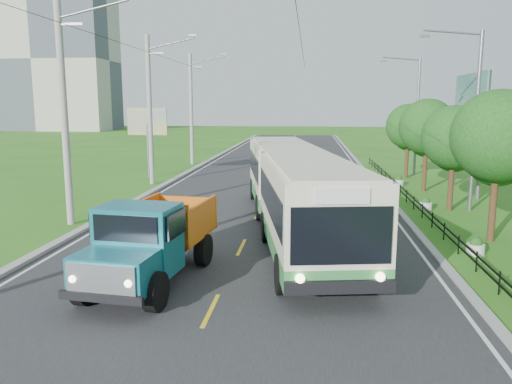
% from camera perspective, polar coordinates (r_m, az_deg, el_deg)
% --- Properties ---
extents(ground, '(240.00, 240.00, 0.00)m').
position_cam_1_polar(ground, '(13.62, -5.19, -13.36)').
color(ground, '#2E6919').
rests_on(ground, ground).
extents(road, '(14.00, 120.00, 0.02)m').
position_cam_1_polar(road, '(32.80, 1.63, 0.45)').
color(road, '#28282B').
rests_on(road, ground).
extents(curb_left, '(0.40, 120.00, 0.15)m').
position_cam_1_polar(curb_left, '(34.11, -10.51, 0.77)').
color(curb_left, '#9E9E99').
rests_on(curb_left, ground).
extents(curb_right, '(0.30, 120.00, 0.10)m').
position_cam_1_polar(curb_right, '(33.02, 14.10, 0.29)').
color(curb_right, '#9E9E99').
rests_on(curb_right, ground).
extents(edge_line_left, '(0.12, 120.00, 0.00)m').
position_cam_1_polar(edge_line_left, '(33.96, -9.62, 0.66)').
color(edge_line_left, silver).
rests_on(edge_line_left, road).
extents(edge_line_right, '(0.12, 120.00, 0.00)m').
position_cam_1_polar(edge_line_right, '(32.96, 13.24, 0.26)').
color(edge_line_right, silver).
rests_on(edge_line_right, road).
extents(centre_dash, '(0.12, 2.20, 0.00)m').
position_cam_1_polar(centre_dash, '(13.61, -5.19, -13.28)').
color(centre_dash, yellow).
rests_on(centre_dash, road).
extents(railing_right, '(0.04, 40.00, 0.60)m').
position_cam_1_polar(railing_right, '(27.30, 17.59, -1.30)').
color(railing_right, black).
rests_on(railing_right, ground).
extents(pole_near, '(3.51, 0.32, 10.00)m').
position_cam_1_polar(pole_near, '(23.84, -21.01, 8.57)').
color(pole_near, gray).
rests_on(pole_near, ground).
extents(pole_mid, '(3.51, 0.32, 10.00)m').
position_cam_1_polar(pole_mid, '(34.97, -11.99, 9.20)').
color(pole_mid, gray).
rests_on(pole_mid, ground).
extents(pole_far, '(3.51, 0.32, 10.00)m').
position_cam_1_polar(pole_far, '(46.53, -7.38, 9.44)').
color(pole_far, gray).
rests_on(pole_far, ground).
extents(tree_third, '(3.60, 3.62, 6.00)m').
position_cam_1_polar(tree_third, '(21.72, 25.96, 5.24)').
color(tree_third, '#382314').
rests_on(tree_third, ground).
extents(tree_fourth, '(3.24, 3.31, 5.40)m').
position_cam_1_polar(tree_fourth, '(27.46, 21.71, 5.45)').
color(tree_fourth, '#382314').
rests_on(tree_fourth, ground).
extents(tree_fifth, '(3.48, 3.52, 5.80)m').
position_cam_1_polar(tree_fifth, '(33.26, 19.00, 6.72)').
color(tree_fifth, '#382314').
rests_on(tree_fifth, ground).
extents(tree_back, '(3.30, 3.36, 5.50)m').
position_cam_1_polar(tree_back, '(39.13, 17.05, 6.92)').
color(tree_back, '#382314').
rests_on(tree_back, ground).
extents(streetlight_mid, '(3.02, 0.20, 9.07)m').
position_cam_1_polar(streetlight_mid, '(27.49, 23.55, 8.09)').
color(streetlight_mid, slate).
rests_on(streetlight_mid, ground).
extents(streetlight_far, '(3.02, 0.20, 9.07)m').
position_cam_1_polar(streetlight_far, '(41.08, 17.74, 8.75)').
color(streetlight_far, slate).
rests_on(streetlight_far, ground).
extents(planter_near, '(0.64, 0.64, 0.67)m').
position_cam_1_polar(planter_near, '(19.90, 23.80, -5.78)').
color(planter_near, silver).
rests_on(planter_near, ground).
extents(planter_mid, '(0.64, 0.64, 0.67)m').
position_cam_1_polar(planter_mid, '(27.43, 18.82, -1.35)').
color(planter_mid, silver).
rests_on(planter_mid, ground).
extents(planter_far, '(0.64, 0.64, 0.67)m').
position_cam_1_polar(planter_far, '(35.16, 16.02, 1.16)').
color(planter_far, silver).
rests_on(planter_far, ground).
extents(billboard_left, '(3.00, 0.20, 5.20)m').
position_cam_1_polar(billboard_left, '(38.23, -12.31, 7.38)').
color(billboard_left, slate).
rests_on(billboard_left, ground).
extents(billboard_right, '(0.24, 6.00, 7.30)m').
position_cam_1_polar(billboard_right, '(33.71, 23.29, 9.03)').
color(billboard_right, slate).
rests_on(billboard_right, ground).
extents(apartment_near, '(28.00, 14.00, 30.00)m').
position_cam_1_polar(apartment_near, '(122.09, -22.68, 13.63)').
color(apartment_near, '#B7B2A3').
rests_on(apartment_near, ground).
extents(apartment_far, '(24.00, 14.00, 26.00)m').
position_cam_1_polar(apartment_far, '(156.08, -26.39, 11.64)').
color(apartment_far, '#B7B2A3').
rests_on(apartment_far, ground).
extents(bus, '(5.76, 18.02, 3.44)m').
position_cam_1_polar(bus, '(21.29, 4.34, 0.92)').
color(bus, '#33813E').
rests_on(bus, ground).
extents(dump_truck, '(2.97, 6.31, 2.56)m').
position_cam_1_polar(dump_truck, '(15.55, -11.87, -4.92)').
color(dump_truck, '#12616E').
rests_on(dump_truck, ground).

